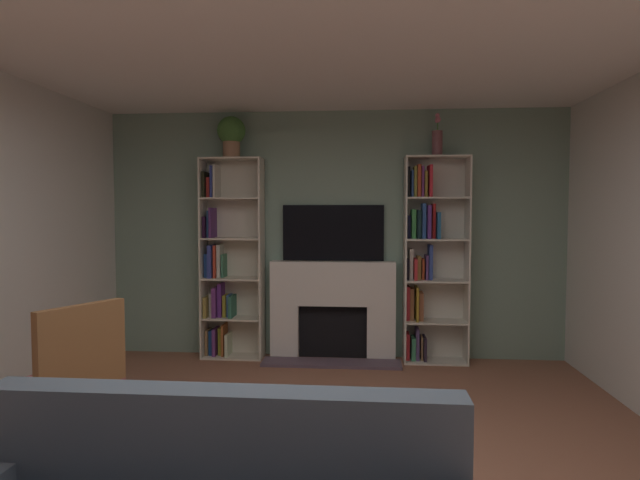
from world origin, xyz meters
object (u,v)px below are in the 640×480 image
object	(u,v)px
bookshelf_right	(428,257)
armchair	(65,382)
tv	(333,233)
bookshelf_left	(227,266)
potted_plant	(231,134)
fireplace	(333,308)
vase_with_flowers	(437,140)

from	to	relation	value
bookshelf_right	armchair	world-z (taller)	bookshelf_right
tv	armchair	xyz separation A→B (m)	(-1.53, -2.56, -0.83)
bookshelf_left	potted_plant	world-z (taller)	potted_plant
bookshelf_left	bookshelf_right	world-z (taller)	same
fireplace	armchair	bearing A→B (deg)	-121.54
bookshelf_left	vase_with_flowers	bearing A→B (deg)	-1.14
bookshelf_right	potted_plant	distance (m)	2.45
armchair	potted_plant	bearing A→B (deg)	79.50
vase_with_flowers	armchair	size ratio (longest dim) A/B	0.43
potted_plant	vase_with_flowers	size ratio (longest dim) A/B	1.00
potted_plant	tv	bearing A→B (deg)	6.36
bookshelf_left	vase_with_flowers	xyz separation A→B (m)	(2.23, -0.04, 1.32)
bookshelf_left	tv	bearing A→B (deg)	3.75
armchair	bookshelf_left	bearing A→B (deg)	81.38
fireplace	potted_plant	world-z (taller)	potted_plant
fireplace	bookshelf_left	distance (m)	1.23
vase_with_flowers	bookshelf_left	bearing A→B (deg)	178.86
bookshelf_right	vase_with_flowers	bearing A→B (deg)	-28.15
fireplace	vase_with_flowers	distance (m)	2.07
bookshelf_right	fireplace	bearing A→B (deg)	179.60
fireplace	bookshelf_right	distance (m)	1.15
tv	potted_plant	distance (m)	1.51
fireplace	armchair	distance (m)	2.92
fireplace	bookshelf_right	size ratio (longest dim) A/B	0.67
potted_plant	armchair	xyz separation A→B (m)	(-0.45, -2.44, -1.88)
tv	vase_with_flowers	bearing A→B (deg)	-6.36
tv	vase_with_flowers	size ratio (longest dim) A/B	2.47
potted_plant	armchair	distance (m)	3.12
bookshelf_left	armchair	xyz separation A→B (m)	(-0.38, -2.49, -0.47)
armchair	tv	bearing A→B (deg)	59.19
fireplace	armchair	size ratio (longest dim) A/B	1.41
vase_with_flowers	armchair	distance (m)	4.00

